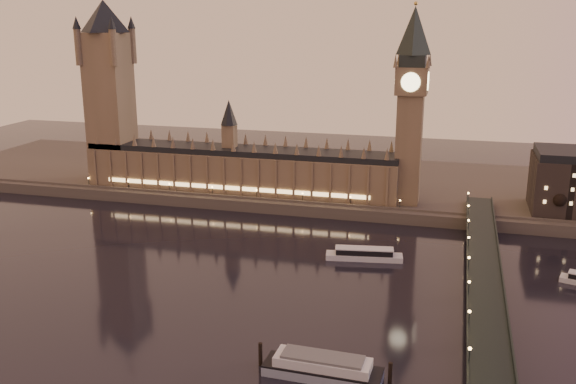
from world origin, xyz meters
TOP-DOWN VIEW (x-y plane):
  - ground at (0.00, 0.00)m, footprint 700.00×700.00m
  - far_embankment at (30.00, 165.00)m, footprint 560.00×130.00m
  - palace_of_westminster at (-40.12, 120.99)m, footprint 180.00×26.62m
  - victoria_tower at (-120.00, 121.00)m, footprint 31.68×31.68m
  - big_ben at (53.99, 120.99)m, footprint 17.68×17.68m
  - westminster_bridge at (91.61, 0.00)m, footprint 13.20×260.00m
  - bare_tree_0 at (129.84, 109.00)m, footprint 5.86×5.86m
  - cruise_boat_a at (42.64, 47.08)m, footprint 33.94×12.10m
  - moored_barge at (45.00, -50.64)m, footprint 40.51×10.94m

SIDE VIEW (x-z plane):
  - ground at x=0.00m, z-range 0.00..0.00m
  - cruise_boat_a at x=42.64m, z-range -0.32..5.00m
  - far_embankment at x=30.00m, z-range 0.00..6.00m
  - moored_barge at x=45.00m, z-range -0.58..6.85m
  - westminster_bridge at x=91.61m, z-range -2.13..13.17m
  - bare_tree_0 at x=129.84m, z-range 8.93..20.86m
  - palace_of_westminster at x=-40.12m, z-range -4.29..47.71m
  - big_ben at x=53.99m, z-range 11.95..115.95m
  - victoria_tower at x=-120.00m, z-range 6.79..124.79m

